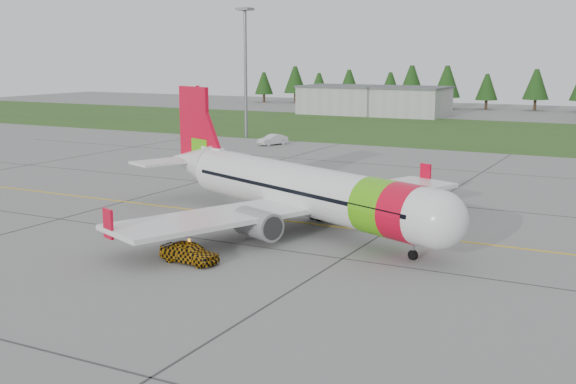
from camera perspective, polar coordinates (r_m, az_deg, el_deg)
The scene contains 9 objects.
ground at distance 52.08m, azimuth -5.82°, elevation -3.86°, with size 320.00×320.00×0.00m, color gray.
aircraft at distance 55.18m, azimuth 0.90°, elevation 0.19°, with size 32.32×30.68×10.31m.
follow_me_car at distance 46.36m, azimuth -7.84°, elevation -3.12°, with size 1.65×1.40×4.10m, color orange.
service_van at distance 106.91m, azimuth -1.23°, elevation 5.01°, with size 1.66×1.57×4.76m, color silver.
grass_strip at distance 127.76m, azimuth 14.88°, elevation 4.52°, with size 320.00×50.00×0.03m, color #30561E.
taxi_guideline at distance 58.72m, azimuth -1.53°, elevation -2.12°, with size 120.00×0.25×0.02m, color gold.
hangar_west at distance 162.95m, azimuth 6.78°, elevation 7.13°, with size 32.00×14.00×6.00m, color #A8A8A3.
floodlight_mast at distance 116.60m, azimuth -3.37°, elevation 9.22°, with size 0.50×0.50×20.00m, color slate.
treeline at distance 182.32m, azimuth 18.94°, elevation 7.64°, with size 160.00×8.00×10.00m, color #1C3F14, non-canonical shape.
Camera 1 is at (27.90, -41.99, 13.09)m, focal length 45.00 mm.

